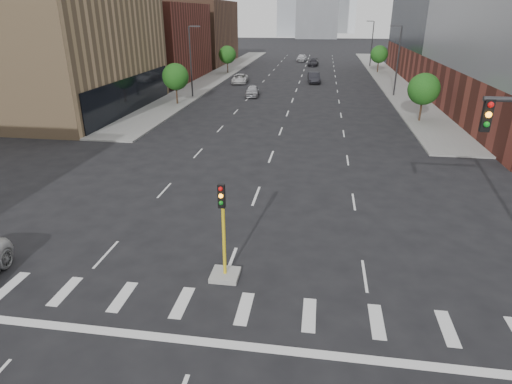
% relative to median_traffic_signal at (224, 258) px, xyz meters
% --- Properties ---
extents(sidewalk_left_far, '(5.00, 92.00, 0.15)m').
position_rel_median_traffic_signal_xyz_m(sidewalk_left_far, '(-15.00, 65.03, -0.90)').
color(sidewalk_left_far, gray).
rests_on(sidewalk_left_far, ground).
extents(sidewalk_right_far, '(5.00, 92.00, 0.15)m').
position_rel_median_traffic_signal_xyz_m(sidewalk_right_far, '(15.00, 65.03, -0.90)').
color(sidewalk_right_far, gray).
rests_on(sidewalk_right_far, ground).
extents(building_left_mid, '(20.00, 24.00, 14.00)m').
position_rel_median_traffic_signal_xyz_m(building_left_mid, '(-27.50, 31.03, 6.03)').
color(building_left_mid, tan).
rests_on(building_left_mid, ground).
extents(building_left_far_a, '(20.00, 22.00, 12.00)m').
position_rel_median_traffic_signal_xyz_m(building_left_far_a, '(-27.50, 57.03, 5.03)').
color(building_left_far_a, brown).
rests_on(building_left_far_a, ground).
extents(building_left_far_b, '(20.00, 24.00, 13.00)m').
position_rel_median_traffic_signal_xyz_m(building_left_far_b, '(-27.50, 83.03, 5.53)').
color(building_left_far_b, brown).
rests_on(building_left_far_b, ground).
extents(median_traffic_signal, '(1.20, 1.20, 4.40)m').
position_rel_median_traffic_signal_xyz_m(median_traffic_signal, '(0.00, 0.00, 0.00)').
color(median_traffic_signal, '#999993').
rests_on(median_traffic_signal, ground).
extents(streetlight_right_a, '(1.60, 0.22, 9.07)m').
position_rel_median_traffic_signal_xyz_m(streetlight_right_a, '(13.41, 46.03, 4.04)').
color(streetlight_right_a, '#2D2D30').
rests_on(streetlight_right_a, ground).
extents(streetlight_right_b, '(1.60, 0.22, 9.07)m').
position_rel_median_traffic_signal_xyz_m(streetlight_right_b, '(13.41, 81.03, 4.04)').
color(streetlight_right_b, '#2D2D30').
rests_on(streetlight_right_b, ground).
extents(streetlight_left, '(1.60, 0.22, 9.07)m').
position_rel_median_traffic_signal_xyz_m(streetlight_left, '(-13.41, 41.03, 4.04)').
color(streetlight_left, '#2D2D30').
rests_on(streetlight_left, ground).
extents(tree_left_near, '(3.20, 3.20, 4.85)m').
position_rel_median_traffic_signal_xyz_m(tree_left_near, '(-14.00, 36.03, 2.42)').
color(tree_left_near, '#382619').
rests_on(tree_left_near, ground).
extents(tree_left_far, '(3.20, 3.20, 4.85)m').
position_rel_median_traffic_signal_xyz_m(tree_left_far, '(-14.00, 66.03, 2.42)').
color(tree_left_far, '#382619').
rests_on(tree_left_far, ground).
extents(tree_right_near, '(3.20, 3.20, 4.85)m').
position_rel_median_traffic_signal_xyz_m(tree_right_near, '(14.00, 31.03, 2.42)').
color(tree_right_near, '#382619').
rests_on(tree_right_near, ground).
extents(tree_right_far, '(3.20, 3.20, 4.85)m').
position_rel_median_traffic_signal_xyz_m(tree_right_far, '(14.00, 71.03, 2.42)').
color(tree_right_far, '#382619').
rests_on(tree_right_far, ground).
extents(car_near_left, '(2.05, 4.40, 1.46)m').
position_rel_median_traffic_signal_xyz_m(car_near_left, '(-5.68, 43.10, -0.24)').
color(car_near_left, '#AAABAF').
rests_on(car_near_left, ground).
extents(car_mid_right, '(2.28, 5.17, 1.65)m').
position_rel_median_traffic_signal_xyz_m(car_mid_right, '(2.32, 56.65, -0.15)').
color(car_mid_right, black).
rests_on(car_mid_right, ground).
extents(car_far_left, '(2.82, 5.33, 1.43)m').
position_rel_median_traffic_signal_xyz_m(car_far_left, '(-9.52, 54.48, -0.26)').
color(car_far_left, silver).
rests_on(car_far_left, ground).
extents(car_deep_right, '(2.39, 5.02, 1.41)m').
position_rel_median_traffic_signal_xyz_m(car_deep_right, '(1.59, 80.61, -0.27)').
color(car_deep_right, '#222127').
rests_on(car_deep_right, ground).
extents(car_distant, '(2.27, 5.00, 1.66)m').
position_rel_median_traffic_signal_xyz_m(car_distant, '(-1.35, 89.73, -0.14)').
color(car_distant, silver).
rests_on(car_distant, ground).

